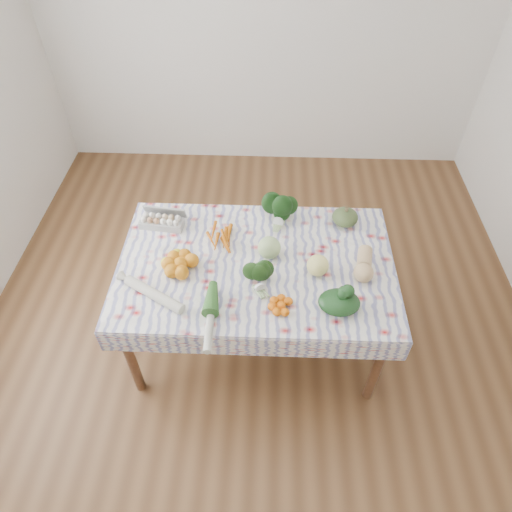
% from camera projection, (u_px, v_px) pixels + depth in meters
% --- Properties ---
extents(ground, '(4.50, 4.50, 0.00)m').
position_uv_depth(ground, '(256.00, 334.00, 3.29)').
color(ground, brown).
rests_on(ground, ground).
extents(wall_back, '(4.00, 0.04, 2.80)m').
position_uv_depth(wall_back, '(266.00, 15.00, 3.83)').
color(wall_back, silver).
rests_on(wall_back, ground).
extents(dining_table, '(1.60, 1.00, 0.75)m').
position_uv_depth(dining_table, '(256.00, 272.00, 2.80)').
color(dining_table, brown).
rests_on(dining_table, ground).
extents(tablecloth, '(1.66, 1.06, 0.01)m').
position_uv_depth(tablecloth, '(256.00, 263.00, 2.74)').
color(tablecloth, white).
rests_on(tablecloth, dining_table).
extents(egg_carton, '(0.29, 0.14, 0.07)m').
position_uv_depth(egg_carton, '(161.00, 222.00, 2.93)').
color(egg_carton, '#A6A7A2').
rests_on(egg_carton, tablecloth).
extents(carrot_bunch, '(0.23, 0.22, 0.04)m').
position_uv_depth(carrot_bunch, '(220.00, 241.00, 2.84)').
color(carrot_bunch, '#C7610D').
rests_on(carrot_bunch, tablecloth).
extents(kale_bunch, '(0.21, 0.20, 0.16)m').
position_uv_depth(kale_bunch, '(280.00, 212.00, 2.93)').
color(kale_bunch, black).
rests_on(kale_bunch, tablecloth).
extents(kabocha_squash, '(0.21, 0.21, 0.11)m').
position_uv_depth(kabocha_squash, '(345.00, 217.00, 2.94)').
color(kabocha_squash, '#465A2E').
rests_on(kabocha_squash, tablecloth).
extents(cabbage, '(0.17, 0.17, 0.14)m').
position_uv_depth(cabbage, '(269.00, 248.00, 2.73)').
color(cabbage, '#A7C77B').
rests_on(cabbage, tablecloth).
extents(butternut_squash, '(0.16, 0.27, 0.12)m').
position_uv_depth(butternut_squash, '(364.00, 264.00, 2.65)').
color(butternut_squash, tan).
rests_on(butternut_squash, tablecloth).
extents(orange_cluster, '(0.36, 0.36, 0.09)m').
position_uv_depth(orange_cluster, '(180.00, 264.00, 2.67)').
color(orange_cluster, orange).
rests_on(orange_cluster, tablecloth).
extents(broccoli, '(0.20, 0.20, 0.11)m').
position_uv_depth(broccoli, '(257.00, 279.00, 2.57)').
color(broccoli, '#1D4114').
rests_on(broccoli, tablecloth).
extents(mandarin_cluster, '(0.20, 0.20, 0.05)m').
position_uv_depth(mandarin_cluster, '(281.00, 305.00, 2.48)').
color(mandarin_cluster, orange).
rests_on(mandarin_cluster, tablecloth).
extents(grapefruit, '(0.14, 0.14, 0.13)m').
position_uv_depth(grapefruit, '(318.00, 265.00, 2.63)').
color(grapefruit, '#F2EA7E').
rests_on(grapefruit, tablecloth).
extents(spinach_bag, '(0.24, 0.20, 0.10)m').
position_uv_depth(spinach_bag, '(339.00, 302.00, 2.47)').
color(spinach_bag, black).
rests_on(spinach_bag, tablecloth).
extents(daikon, '(0.39, 0.26, 0.06)m').
position_uv_depth(daikon, '(154.00, 294.00, 2.53)').
color(daikon, beige).
rests_on(daikon, tablecloth).
extents(leek, '(0.06, 0.42, 0.05)m').
position_uv_depth(leek, '(210.00, 318.00, 2.43)').
color(leek, beige).
rests_on(leek, tablecloth).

